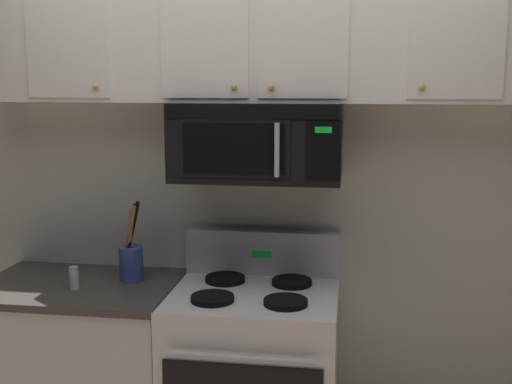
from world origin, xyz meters
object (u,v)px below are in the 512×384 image
stove_range (254,381)px  over_range_microwave (258,141)px  utensil_crock_blue (131,257)px  salt_shaker (74,278)px

stove_range → over_range_microwave: over_range_microwave is taller
stove_range → utensil_crock_blue: bearing=171.7°
utensil_crock_blue → salt_shaker: size_ratio=3.55×
over_range_microwave → utensil_crock_blue: over_range_microwave is taller
utensil_crock_blue → salt_shaker: 0.28m
stove_range → over_range_microwave: bearing=90.1°
over_range_microwave → salt_shaker: 1.05m
stove_range → utensil_crock_blue: utensil_crock_blue is taller
salt_shaker → over_range_microwave: bearing=13.6°
over_range_microwave → salt_shaker: (-0.82, -0.20, -0.62)m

